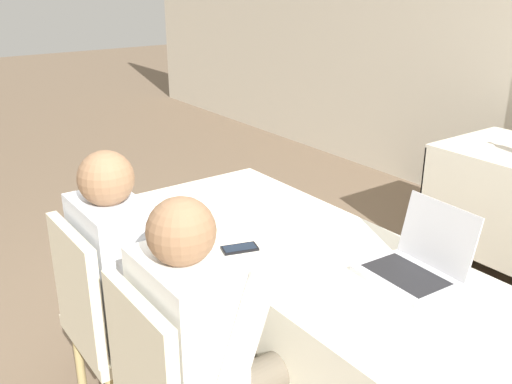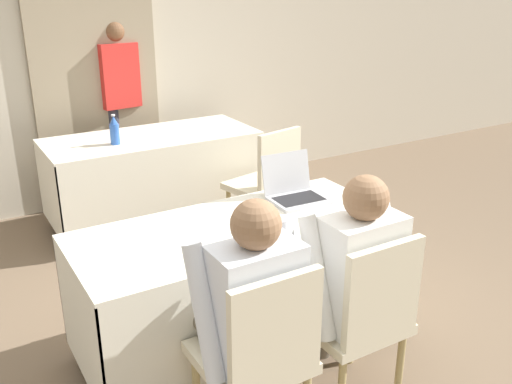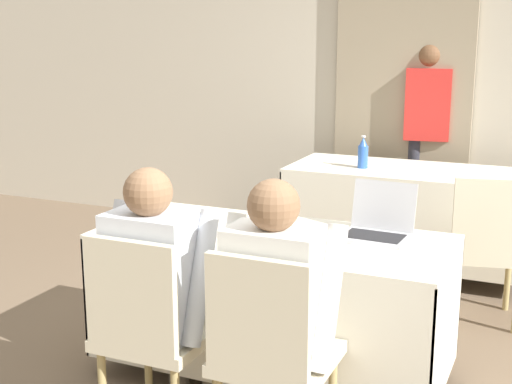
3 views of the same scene
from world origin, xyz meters
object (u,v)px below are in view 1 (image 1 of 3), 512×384
at_px(person_white_shirt, 209,342).
at_px(chair_near_left, 113,318).
at_px(laptop, 415,264).
at_px(person_checkered_shirt, 135,273).
at_px(cell_phone, 240,248).

bearing_deg(person_white_shirt, chair_near_left, 10.74).
bearing_deg(laptop, person_checkered_shirt, -132.38).
bearing_deg(chair_near_left, person_white_shirt, -169.26).
height_order(chair_near_left, person_white_shirt, person_white_shirt).
height_order(cell_phone, person_checkered_shirt, person_checkered_shirt).
bearing_deg(cell_phone, laptop, 53.23).
distance_m(laptop, cell_phone, 0.65).
xyz_separation_m(cell_phone, chair_near_left, (-0.21, -0.45, -0.25)).
height_order(laptop, cell_phone, laptop).
relative_size(chair_near_left, person_checkered_shirt, 0.78).
height_order(laptop, person_checkered_shirt, person_checkered_shirt).
distance_m(cell_phone, person_white_shirt, 0.49).
distance_m(laptop, person_white_shirt, 0.76).
bearing_deg(cell_phone, chair_near_left, -97.28).
xyz_separation_m(cell_phone, person_checkered_shirt, (-0.21, -0.35, -0.09)).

